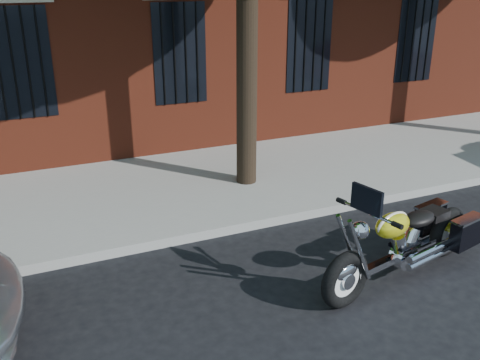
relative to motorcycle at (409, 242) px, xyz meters
name	(u,v)px	position (x,y,z in m)	size (l,w,h in m)	color
ground	(301,268)	(-1.17, 0.71, -0.50)	(120.00, 120.00, 0.00)	black
curb	(257,223)	(-1.17, 2.09, -0.42)	(40.00, 0.16, 0.15)	gray
sidewalk	(214,182)	(-1.17, 3.97, -0.42)	(40.00, 3.60, 0.15)	gray
motorcycle	(409,242)	(0.00, 0.00, 0.00)	(2.93, 1.22, 1.47)	black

